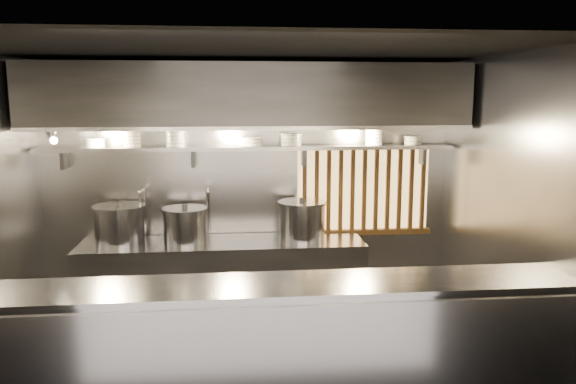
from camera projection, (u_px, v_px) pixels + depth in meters
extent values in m
plane|color=black|center=(257.00, 370.00, 5.04)|extent=(4.50, 4.50, 0.00)
plane|color=black|center=(253.00, 49.00, 4.57)|extent=(4.50, 4.50, 0.00)
plane|color=gray|center=(249.00, 189.00, 6.27)|extent=(4.50, 0.00, 4.50)
plane|color=gray|center=(506.00, 212.00, 5.03)|extent=(0.00, 3.00, 3.00)
cube|color=#929297|center=(262.00, 361.00, 4.01)|extent=(4.50, 0.50, 1.10)
cube|color=#939399|center=(264.00, 379.00, 3.76)|extent=(4.50, 0.02, 1.01)
cube|color=#929297|center=(262.00, 286.00, 3.92)|extent=(4.50, 0.56, 0.03)
cube|color=#929297|center=(223.00, 282.00, 6.04)|extent=(3.00, 0.70, 0.90)
cube|color=#929297|center=(249.00, 148.00, 6.02)|extent=(4.40, 0.34, 0.04)
cube|color=#2D2D30|center=(249.00, 96.00, 5.71)|extent=(4.40, 0.80, 0.65)
cube|color=#929297|center=(251.00, 129.00, 5.37)|extent=(4.40, 0.03, 0.04)
cube|color=#FFC972|center=(363.00, 189.00, 6.39)|extent=(1.50, 0.02, 0.92)
cube|color=brown|center=(365.00, 147.00, 6.26)|extent=(1.56, 0.06, 0.06)
cube|color=brown|center=(363.00, 232.00, 6.42)|extent=(1.56, 0.06, 0.06)
cube|color=brown|center=(305.00, 191.00, 6.27)|extent=(0.04, 0.04, 0.92)
cube|color=brown|center=(317.00, 191.00, 6.29)|extent=(0.04, 0.04, 0.92)
cube|color=brown|center=(329.00, 191.00, 6.30)|extent=(0.04, 0.04, 0.92)
cube|color=brown|center=(341.00, 190.00, 6.31)|extent=(0.04, 0.04, 0.92)
cube|color=brown|center=(352.00, 190.00, 6.33)|extent=(0.04, 0.04, 0.92)
cube|color=brown|center=(364.00, 190.00, 6.34)|extent=(0.04, 0.04, 0.92)
cube|color=brown|center=(376.00, 190.00, 6.35)|extent=(0.04, 0.04, 0.92)
cube|color=brown|center=(388.00, 190.00, 6.37)|extent=(0.04, 0.04, 0.92)
cube|color=brown|center=(400.00, 189.00, 6.38)|extent=(0.04, 0.04, 0.92)
cube|color=brown|center=(411.00, 189.00, 6.40)|extent=(0.04, 0.04, 0.92)
cube|color=brown|center=(423.00, 189.00, 6.41)|extent=(0.05, 0.04, 0.92)
cylinder|color=silver|center=(144.00, 211.00, 6.14)|extent=(0.03, 0.03, 0.48)
sphere|color=silver|center=(143.00, 189.00, 6.10)|extent=(0.04, 0.04, 0.04)
cylinder|color=silver|center=(142.00, 191.00, 5.98)|extent=(0.03, 0.26, 0.03)
sphere|color=silver|center=(140.00, 193.00, 5.85)|extent=(0.04, 0.04, 0.04)
cylinder|color=silver|center=(140.00, 200.00, 5.86)|extent=(0.03, 0.03, 0.14)
cylinder|color=silver|center=(209.00, 209.00, 6.22)|extent=(0.03, 0.03, 0.48)
sphere|color=silver|center=(208.00, 188.00, 6.18)|extent=(0.04, 0.04, 0.04)
cylinder|color=silver|center=(208.00, 190.00, 6.05)|extent=(0.03, 0.26, 0.03)
sphere|color=silver|center=(207.00, 192.00, 5.92)|extent=(0.04, 0.04, 0.04)
cylinder|color=silver|center=(208.00, 198.00, 5.93)|extent=(0.03, 0.03, 0.14)
cone|color=#929297|center=(51.00, 134.00, 5.33)|extent=(0.25, 0.27, 0.20)
sphere|color=#FFE0B2|center=(54.00, 140.00, 5.33)|extent=(0.07, 0.07, 0.07)
cylinder|color=#2D2D30|center=(53.00, 125.00, 5.42)|extent=(0.02, 0.22, 0.02)
cylinder|color=#2D2D30|center=(240.00, 134.00, 5.86)|extent=(0.01, 0.01, 0.12)
sphere|color=#FFE0B2|center=(240.00, 141.00, 5.88)|extent=(0.09, 0.09, 0.09)
cylinder|color=#929297|center=(120.00, 226.00, 5.87)|extent=(0.65, 0.65, 0.38)
cylinder|color=#929297|center=(119.00, 207.00, 5.84)|extent=(0.69, 0.69, 0.03)
cylinder|color=#2D2D30|center=(119.00, 203.00, 5.83)|extent=(0.06, 0.06, 0.04)
cylinder|color=#929297|center=(185.00, 227.00, 5.90)|extent=(0.47, 0.47, 0.34)
cylinder|color=#929297|center=(185.00, 209.00, 5.86)|extent=(0.51, 0.51, 0.03)
cylinder|color=#2D2D30|center=(185.00, 206.00, 5.86)|extent=(0.06, 0.06, 0.04)
cylinder|color=#929297|center=(302.00, 222.00, 6.04)|extent=(0.62, 0.62, 0.38)
cylinder|color=#929297|center=(302.00, 203.00, 6.00)|extent=(0.65, 0.65, 0.03)
cylinder|color=#2D2D30|center=(302.00, 200.00, 6.00)|extent=(0.06, 0.06, 0.04)
cylinder|color=white|center=(96.00, 145.00, 5.85)|extent=(0.19, 0.19, 0.03)
cylinder|color=white|center=(95.00, 142.00, 5.84)|extent=(0.19, 0.19, 0.03)
cylinder|color=white|center=(95.00, 139.00, 5.84)|extent=(0.21, 0.21, 0.01)
cylinder|color=white|center=(132.00, 145.00, 5.89)|extent=(0.18, 0.18, 0.03)
cylinder|color=white|center=(132.00, 141.00, 5.88)|extent=(0.18, 0.18, 0.03)
cylinder|color=white|center=(132.00, 138.00, 5.87)|extent=(0.18, 0.18, 0.03)
cylinder|color=white|center=(132.00, 134.00, 5.87)|extent=(0.18, 0.18, 0.03)
cylinder|color=white|center=(132.00, 131.00, 5.86)|extent=(0.20, 0.20, 0.01)
cylinder|color=white|center=(176.00, 145.00, 5.93)|extent=(0.19, 0.19, 0.03)
cylinder|color=white|center=(175.00, 141.00, 5.93)|extent=(0.19, 0.19, 0.03)
cylinder|color=white|center=(175.00, 137.00, 5.92)|extent=(0.19, 0.19, 0.03)
cylinder|color=white|center=(175.00, 134.00, 5.91)|extent=(0.19, 0.19, 0.03)
cylinder|color=white|center=(175.00, 131.00, 5.91)|extent=(0.21, 0.21, 0.01)
cylinder|color=white|center=(252.00, 144.00, 6.01)|extent=(0.23, 0.23, 0.03)
cylinder|color=white|center=(252.00, 140.00, 6.01)|extent=(0.23, 0.23, 0.03)
cylinder|color=white|center=(252.00, 138.00, 6.00)|extent=(0.24, 0.24, 0.01)
cylinder|color=white|center=(291.00, 144.00, 6.06)|extent=(0.22, 0.22, 0.03)
cylinder|color=white|center=(291.00, 140.00, 6.05)|extent=(0.22, 0.22, 0.03)
cylinder|color=white|center=(291.00, 137.00, 6.04)|extent=(0.22, 0.22, 0.03)
cylinder|color=white|center=(291.00, 134.00, 6.04)|extent=(0.23, 0.23, 0.01)
cylinder|color=white|center=(374.00, 143.00, 6.15)|extent=(0.19, 0.19, 0.03)
cylinder|color=white|center=(374.00, 140.00, 6.14)|extent=(0.19, 0.19, 0.03)
cylinder|color=white|center=(374.00, 136.00, 6.14)|extent=(0.19, 0.19, 0.03)
cylinder|color=white|center=(374.00, 133.00, 6.13)|extent=(0.19, 0.19, 0.03)
cylinder|color=white|center=(374.00, 130.00, 6.13)|extent=(0.20, 0.20, 0.01)
cylinder|color=white|center=(413.00, 143.00, 6.19)|extent=(0.18, 0.18, 0.03)
cylinder|color=white|center=(413.00, 139.00, 6.19)|extent=(0.18, 0.18, 0.03)
cylinder|color=white|center=(413.00, 137.00, 6.18)|extent=(0.20, 0.20, 0.01)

